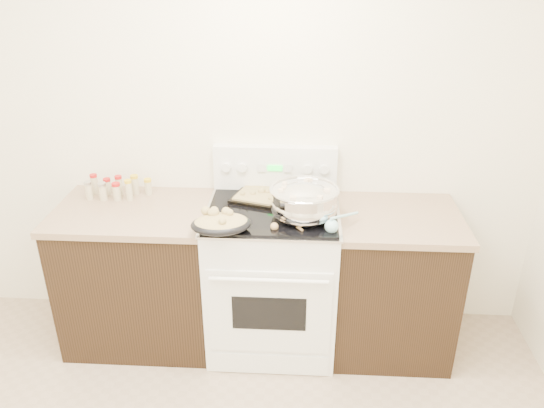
{
  "coord_description": "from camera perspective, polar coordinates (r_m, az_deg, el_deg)",
  "views": [
    {
      "loc": [
        0.51,
        -1.33,
        2.3
      ],
      "look_at": [
        0.35,
        1.37,
        1.0
      ],
      "focal_mm": 35.0,
      "sensor_mm": 36.0,
      "label": 1
    }
  ],
  "objects": [
    {
      "name": "room_shell",
      "position": [
        1.55,
        -16.11,
        1.85
      ],
      "size": [
        4.1,
        3.6,
        2.75
      ],
      "color": "white",
      "rests_on": "ground"
    },
    {
      "name": "counter_left",
      "position": [
        3.46,
        -13.9,
        -7.27
      ],
      "size": [
        0.93,
        0.67,
        0.92
      ],
      "color": "black",
      "rests_on": "ground"
    },
    {
      "name": "blue_ladle",
      "position": [
        2.85,
        6.61,
        -2.24
      ],
      "size": [
        0.2,
        0.22,
        0.09
      ],
      "color": "#9CDAE9",
      "rests_on": "kitchen_range"
    },
    {
      "name": "mixing_bowl",
      "position": [
        2.95,
        3.47,
        0.18
      ],
      "size": [
        0.41,
        0.41,
        0.23
      ],
      "color": "silver",
      "rests_on": "kitchen_range"
    },
    {
      "name": "spice_jars",
      "position": [
        3.4,
        -16.46,
        1.69
      ],
      "size": [
        0.39,
        0.15,
        0.13
      ],
      "color": "#BFB28C",
      "rests_on": "counter_left"
    },
    {
      "name": "baking_sheet",
      "position": [
        3.18,
        -0.46,
        0.78
      ],
      "size": [
        0.46,
        0.38,
        0.06
      ],
      "color": "black",
      "rests_on": "kitchen_range"
    },
    {
      "name": "roasting_pan",
      "position": [
        2.83,
        -5.53,
        -1.99
      ],
      "size": [
        0.36,
        0.28,
        0.11
      ],
      "color": "black",
      "rests_on": "kitchen_range"
    },
    {
      "name": "counter_right",
      "position": [
        3.37,
        12.69,
        -8.15
      ],
      "size": [
        0.73,
        0.67,
        0.92
      ],
      "color": "black",
      "rests_on": "ground"
    },
    {
      "name": "kitchen_range",
      "position": [
        3.3,
        0.06,
        -7.59
      ],
      "size": [
        0.78,
        0.73,
        1.22
      ],
      "color": "white",
      "rests_on": "ground"
    },
    {
      "name": "wooden_spoon",
      "position": [
        2.89,
        0.81,
        -2.16
      ],
      "size": [
        0.18,
        0.24,
        0.04
      ],
      "color": "tan",
      "rests_on": "kitchen_range"
    }
  ]
}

